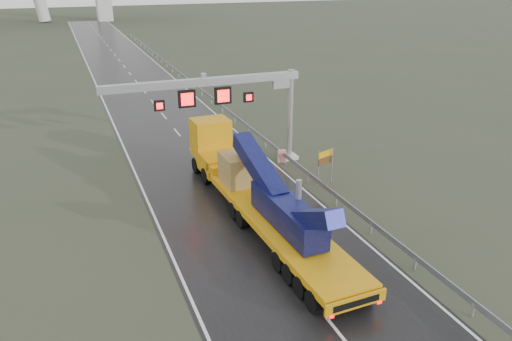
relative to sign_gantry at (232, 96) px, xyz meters
name	(u,v)px	position (x,y,z in m)	size (l,w,h in m)	color
ground	(318,308)	(-2.10, -17.99, -5.61)	(400.00, 400.00, 0.00)	#323A28
road	(153,103)	(-2.10, 22.01, -5.60)	(11.00, 200.00, 0.02)	black
guardrail	(232,114)	(4.00, 12.01, -4.91)	(0.20, 140.00, 1.40)	gray
sign_gantry	(232,96)	(0.00, 0.00, 0.00)	(14.90, 1.20, 7.42)	silver
heavy_haul_truck	(249,182)	(-1.45, -7.29, -3.75)	(3.74, 20.62, 4.82)	orange
exit_sign_pair	(326,160)	(5.00, -5.60, -3.82)	(1.43, 0.57, 2.56)	#909298
striped_barrier	(282,156)	(3.90, -0.60, -5.10)	(0.61, 0.33, 1.03)	red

